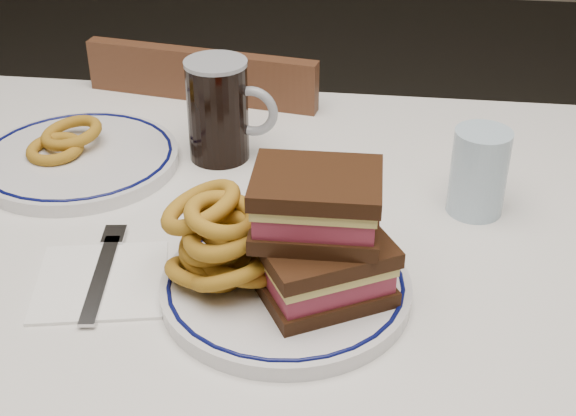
# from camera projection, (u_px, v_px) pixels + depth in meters

# --- Properties ---
(dining_table) EXTENTS (1.27, 0.87, 0.75)m
(dining_table) POSITION_uv_depth(u_px,v_px,m) (230.00, 299.00, 1.03)
(dining_table) COLOR silver
(dining_table) RESTS_ON floor
(chair_far) EXTENTS (0.44, 0.44, 0.83)m
(chair_far) POSITION_uv_depth(u_px,v_px,m) (231.00, 219.00, 1.55)
(chair_far) COLOR #412414
(chair_far) RESTS_ON floor
(main_plate) EXTENTS (0.27, 0.27, 0.02)m
(main_plate) POSITION_uv_depth(u_px,v_px,m) (286.00, 287.00, 0.86)
(main_plate) COLOR silver
(main_plate) RESTS_ON dining_table
(reuben_sandwich) EXTENTS (0.16, 0.15, 0.13)m
(reuben_sandwich) POSITION_uv_depth(u_px,v_px,m) (320.00, 236.00, 0.81)
(reuben_sandwich) COLOR black
(reuben_sandwich) RESTS_ON main_plate
(onion_rings_main) EXTENTS (0.14, 0.13, 0.12)m
(onion_rings_main) POSITION_uv_depth(u_px,v_px,m) (220.00, 242.00, 0.83)
(onion_rings_main) COLOR brown
(onion_rings_main) RESTS_ON main_plate
(ketchup_ramekin) EXTENTS (0.06, 0.06, 0.04)m
(ketchup_ramekin) POSITION_uv_depth(u_px,v_px,m) (254.00, 221.00, 0.92)
(ketchup_ramekin) COLOR white
(ketchup_ramekin) RESTS_ON main_plate
(beer_mug) EXTENTS (0.13, 0.09, 0.14)m
(beer_mug) POSITION_uv_depth(u_px,v_px,m) (220.00, 109.00, 1.09)
(beer_mug) COLOR black
(beer_mug) RESTS_ON dining_table
(water_glass) EXTENTS (0.07, 0.07, 0.11)m
(water_glass) POSITION_uv_depth(u_px,v_px,m) (479.00, 172.00, 0.98)
(water_glass) COLOR #A4C0D4
(water_glass) RESTS_ON dining_table
(far_plate) EXTENTS (0.27, 0.27, 0.02)m
(far_plate) POSITION_uv_depth(u_px,v_px,m) (78.00, 159.00, 1.10)
(far_plate) COLOR silver
(far_plate) RESTS_ON dining_table
(onion_rings_far) EXTENTS (0.10, 0.11, 0.04)m
(onion_rings_far) POSITION_uv_depth(u_px,v_px,m) (64.00, 140.00, 1.11)
(onion_rings_far) COLOR brown
(onion_rings_far) RESTS_ON far_plate
(napkin_fork) EXTENTS (0.17, 0.19, 0.01)m
(napkin_fork) POSITION_uv_depth(u_px,v_px,m) (102.00, 279.00, 0.88)
(napkin_fork) COLOR white
(napkin_fork) RESTS_ON dining_table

